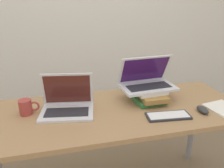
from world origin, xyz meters
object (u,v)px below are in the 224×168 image
Objects in this scene: wireless_keyboard at (168,116)px; mouse at (203,110)px; laptop_left at (67,104)px; laptop_on_books at (147,81)px; mug at (26,107)px; book_stack at (148,94)px.

mouse reaches higher than wireless_keyboard.
laptop_on_books reaches higher than laptop_left.
mug reaches higher than mouse.
mouse is at bearing -43.61° from book_stack.
wireless_keyboard is 2.76× the size of mouse.
wireless_keyboard is at bearing -19.99° from laptop_left.
wireless_keyboard is at bearing -15.86° from mug.
wireless_keyboard is at bearing -83.50° from laptop_on_books.
laptop_left is 2.91× the size of mug.
mouse is at bearing -14.38° from laptop_left.
book_stack reaches higher than mouse.
book_stack is 0.81m from mug.
laptop_on_books reaches higher than mouse.
laptop_on_books reaches higher than book_stack.
laptop_on_books is (0.56, 0.07, 0.08)m from laptop_left.
laptop_on_books is 0.31m from wireless_keyboard.
wireless_keyboard is at bearing -83.74° from book_stack.
laptop_on_books is 3.16× the size of mug.
laptop_left is 3.59× the size of mouse.
book_stack is 0.37m from mouse.
mug is at bearing 174.62° from laptop_left.
book_stack is 0.26m from wireless_keyboard.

